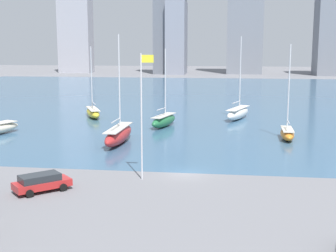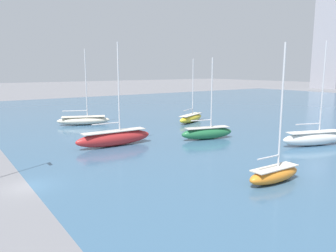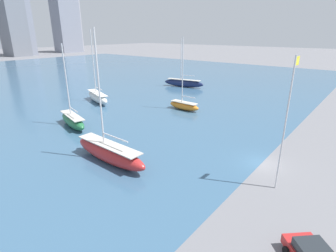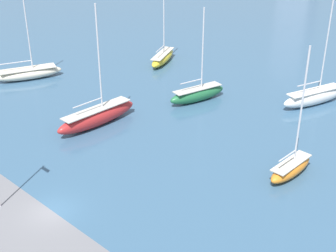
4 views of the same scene
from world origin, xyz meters
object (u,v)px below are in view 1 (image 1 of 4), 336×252
sailboat_red (119,135)px  parked_wagon_red (41,182)px  sailboat_yellow (93,112)px  sailboat_white (238,113)px  flag_pole (142,112)px  sailboat_orange (287,133)px  sailboat_green (164,120)px

sailboat_red → parked_wagon_red: sailboat_red is taller
sailboat_yellow → parked_wagon_red: size_ratio=2.55×
sailboat_yellow → parked_wagon_red: bearing=-104.1°
sailboat_white → parked_wagon_red: (-17.45, -43.53, -0.24)m
flag_pole → sailboat_red: size_ratio=0.85×
flag_pole → sailboat_orange: 27.30m
sailboat_orange → sailboat_white: sailboat_white is taller
sailboat_green → sailboat_yellow: size_ratio=0.97×
flag_pole → sailboat_red: bearing=111.2°
sailboat_green → flag_pole: bearing=-71.5°
sailboat_green → sailboat_white: sailboat_white is taller
sailboat_green → parked_wagon_red: bearing=-85.5°
sailboat_red → sailboat_yellow: sailboat_red is taller
sailboat_green → sailboat_red: sailboat_red is taller
sailboat_white → sailboat_yellow: 25.54m
sailboat_white → parked_wagon_red: sailboat_white is taller
flag_pole → parked_wagon_red: bearing=-148.6°
sailboat_orange → sailboat_green: 19.61m
flag_pole → sailboat_red: (-6.19, 15.95, -5.28)m
parked_wagon_red → sailboat_white: bearing=114.7°
sailboat_orange → sailboat_green: size_ratio=1.05×
sailboat_orange → parked_wagon_red: (-23.84, -26.45, -0.05)m
sailboat_yellow → parked_wagon_red: sailboat_yellow is taller
sailboat_white → parked_wagon_red: 46.90m
flag_pole → sailboat_red: sailboat_red is taller
sailboat_white → sailboat_red: bearing=-105.7°
sailboat_orange → sailboat_yellow: 35.65m
parked_wagon_red → sailboat_red: bearing=131.5°
sailboat_red → sailboat_yellow: size_ratio=1.12×
flag_pole → parked_wagon_red: flag_pole is taller
sailboat_red → sailboat_white: bearing=56.7°
flag_pole → sailboat_green: bearing=94.2°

